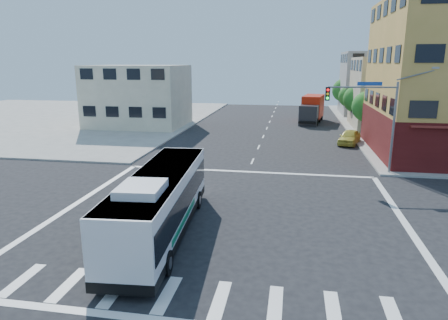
# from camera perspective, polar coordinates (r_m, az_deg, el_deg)

# --- Properties ---
(ground) EXTENTS (120.00, 120.00, 0.00)m
(ground) POSITION_cam_1_polar(r_m,az_deg,el_deg) (22.54, 0.63, -8.08)
(ground) COLOR black
(ground) RESTS_ON ground
(sidewalk_nw) EXTENTS (50.00, 50.00, 0.15)m
(sidewalk_nw) POSITION_cam_1_polar(r_m,az_deg,el_deg) (68.09, -24.59, 5.56)
(sidewalk_nw) COLOR gray
(sidewalk_nw) RESTS_ON ground
(building_east_near) EXTENTS (12.06, 10.06, 9.00)m
(building_east_near) POSITION_cam_1_polar(r_m,az_deg,el_deg) (56.42, 24.16, 8.68)
(building_east_near) COLOR #B7AC8C
(building_east_near) RESTS_ON ground
(building_east_far) EXTENTS (12.06, 10.06, 10.00)m
(building_east_far) POSITION_cam_1_polar(r_m,az_deg,el_deg) (70.04, 21.47, 10.11)
(building_east_far) COLOR gray
(building_east_far) RESTS_ON ground
(building_west) EXTENTS (12.06, 10.06, 8.00)m
(building_west) POSITION_cam_1_polar(r_m,az_deg,el_deg) (54.74, -12.12, 8.92)
(building_west) COLOR beige
(building_west) RESTS_ON ground
(signal_mast_ne) EXTENTS (7.91, 1.13, 8.07)m
(signal_mast_ne) POSITION_cam_1_polar(r_m,az_deg,el_deg) (31.96, 20.32, 6.82)
(signal_mast_ne) COLOR slate
(signal_mast_ne) RESTS_ON ground
(street_tree_a) EXTENTS (3.60, 3.60, 5.53)m
(street_tree_a) POSITION_cam_1_polar(r_m,az_deg,el_deg) (49.54, 19.97, 7.43)
(street_tree_a) COLOR #362613
(street_tree_a) RESTS_ON ground
(street_tree_b) EXTENTS (3.80, 3.80, 5.79)m
(street_tree_b) POSITION_cam_1_polar(r_m,az_deg,el_deg) (57.39, 18.66, 8.46)
(street_tree_b) COLOR #362613
(street_tree_b) RESTS_ON ground
(street_tree_c) EXTENTS (3.40, 3.40, 5.29)m
(street_tree_c) POSITION_cam_1_polar(r_m,az_deg,el_deg) (65.31, 17.62, 8.85)
(street_tree_c) COLOR #362613
(street_tree_c) RESTS_ON ground
(street_tree_d) EXTENTS (4.00, 4.00, 6.03)m
(street_tree_d) POSITION_cam_1_polar(r_m,az_deg,el_deg) (73.20, 16.85, 9.71)
(street_tree_d) COLOR #362613
(street_tree_d) RESTS_ON ground
(transit_bus) EXTENTS (3.42, 12.06, 3.53)m
(transit_bus) POSITION_cam_1_polar(r_m,az_deg,el_deg) (19.96, -9.02, -5.92)
(transit_bus) COLOR black
(transit_bus) RESTS_ON ground
(box_truck) EXTENTS (3.80, 8.66, 3.77)m
(box_truck) POSITION_cam_1_polar(r_m,az_deg,el_deg) (58.44, 12.45, 7.04)
(box_truck) COLOR black
(box_truck) RESTS_ON ground
(parked_car) EXTENTS (3.08, 4.76, 1.51)m
(parked_car) POSITION_cam_1_polar(r_m,az_deg,el_deg) (43.87, 17.49, 3.14)
(parked_car) COLOR gold
(parked_car) RESTS_ON ground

